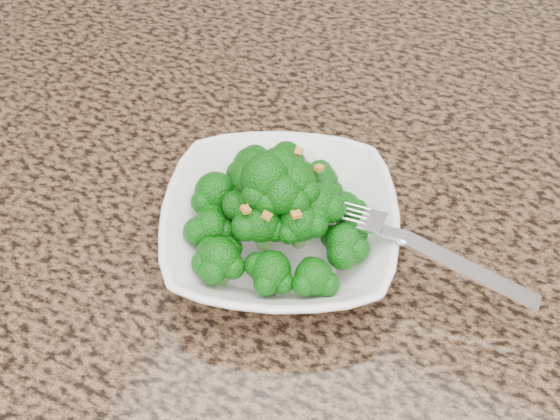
% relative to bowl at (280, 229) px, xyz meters
% --- Properties ---
extents(granite_counter, '(1.64, 1.04, 0.03)m').
position_rel_bowl_xyz_m(granite_counter, '(0.10, 0.06, -0.04)').
color(granite_counter, brown).
rests_on(granite_counter, cabinet).
extents(bowl, '(0.26, 0.26, 0.05)m').
position_rel_bowl_xyz_m(bowl, '(0.00, 0.00, 0.00)').
color(bowl, white).
rests_on(bowl, granite_counter).
extents(broccoli_pile, '(0.18, 0.18, 0.07)m').
position_rel_bowl_xyz_m(broccoli_pile, '(0.00, 0.00, 0.06)').
color(broccoli_pile, '#0B5D0A').
rests_on(broccoli_pile, bowl).
extents(garlic_topping, '(0.11, 0.11, 0.01)m').
position_rel_bowl_xyz_m(garlic_topping, '(0.00, 0.00, 0.10)').
color(garlic_topping, '#C78430').
rests_on(garlic_topping, broccoli_pile).
extents(fork, '(0.20, 0.03, 0.01)m').
position_rel_bowl_xyz_m(fork, '(0.10, 0.01, 0.03)').
color(fork, silver).
rests_on(fork, bowl).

